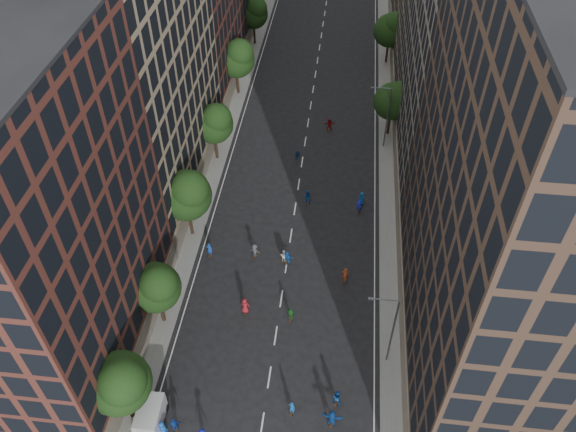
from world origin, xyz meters
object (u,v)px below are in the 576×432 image
object	(u,v)px
streetlamp_far	(386,114)
skater_2	(337,397)
cargo_van	(149,422)
skater_1	(292,408)
skater_0	(163,429)
streetlamp_near	(391,328)

from	to	relation	value
streetlamp_far	skater_2	xyz separation A→B (m)	(-4.20, -37.75, -4.31)
cargo_van	skater_1	world-z (taller)	cargo_van
skater_1	skater_2	world-z (taller)	skater_2
skater_2	streetlamp_far	bearing A→B (deg)	-80.49
cargo_van	skater_0	size ratio (longest dim) A/B	2.56
skater_0	streetlamp_near	bearing A→B (deg)	-138.31
streetlamp_near	cargo_van	world-z (taller)	streetlamp_near
skater_0	skater_2	bearing A→B (deg)	-147.46
streetlamp_far	skater_0	bearing A→B (deg)	-113.62
cargo_van	skater_1	size ratio (longest dim) A/B	2.75
streetlamp_far	cargo_van	bearing A→B (deg)	-115.15
streetlamp_near	cargo_van	xyz separation A→B (m)	(-19.67, -8.90, -3.92)
skater_0	streetlamp_far	bearing A→B (deg)	-98.44
streetlamp_far	skater_0	distance (m)	46.26
cargo_van	streetlamp_far	bearing A→B (deg)	63.72
cargo_van	skater_1	bearing A→B (deg)	12.18
streetlamp_far	cargo_van	distance (m)	46.45
cargo_van	streetlamp_near	bearing A→B (deg)	23.21
streetlamp_far	cargo_van	size ratio (longest dim) A/B	2.02
streetlamp_near	streetlamp_far	world-z (taller)	same
cargo_van	skater_2	xyz separation A→B (m)	(15.47, 4.15, -0.39)
cargo_van	skater_1	xyz separation A→B (m)	(11.70, 2.77, -0.43)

